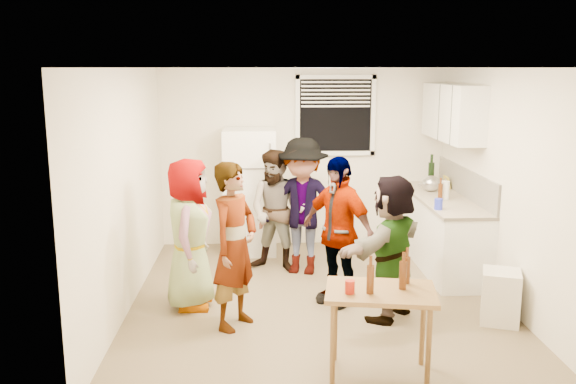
{
  "coord_description": "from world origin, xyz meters",
  "views": [
    {
      "loc": [
        -0.61,
        -6.29,
        2.5
      ],
      "look_at": [
        -0.3,
        0.32,
        1.15
      ],
      "focal_mm": 38.0,
      "sensor_mm": 36.0,
      "label": 1
    }
  ],
  "objects_px": {
    "kettle": "(431,191)",
    "guest_orange": "(389,317)",
    "beer_bottle_counter": "(440,201)",
    "beer_bottle_table": "(406,283)",
    "red_cup": "(350,293)",
    "serving_table": "(378,375)",
    "guest_back_right": "(302,272)",
    "refrigerator": "(250,191)",
    "guest_stripe": "(236,325)",
    "guest_black": "(336,302)",
    "guest_grey": "(192,306)",
    "blue_cup": "(438,209)",
    "wine_bottle": "(430,186)",
    "trash_bin": "(500,298)",
    "guest_back_left": "(278,270)"
  },
  "relations": [
    {
      "from": "kettle",
      "to": "red_cup",
      "type": "xyz_separation_m",
      "value": [
        -1.56,
        -3.25,
        -0.16
      ]
    },
    {
      "from": "beer_bottle_counter",
      "to": "beer_bottle_table",
      "type": "relative_size",
      "value": 0.94
    },
    {
      "from": "refrigerator",
      "to": "guest_stripe",
      "type": "distance_m",
      "value": 2.65
    },
    {
      "from": "blue_cup",
      "to": "red_cup",
      "type": "relative_size",
      "value": 1.21
    },
    {
      "from": "refrigerator",
      "to": "guest_grey",
      "type": "xyz_separation_m",
      "value": [
        -0.61,
        -1.98,
        -0.85
      ]
    },
    {
      "from": "guest_grey",
      "to": "guest_orange",
      "type": "height_order",
      "value": "guest_grey"
    },
    {
      "from": "guest_stripe",
      "to": "guest_back_right",
      "type": "height_order",
      "value": "guest_back_right"
    },
    {
      "from": "guest_orange",
      "to": "blue_cup",
      "type": "bearing_deg",
      "value": -177.09
    },
    {
      "from": "beer_bottle_table",
      "to": "guest_back_right",
      "type": "height_order",
      "value": "beer_bottle_table"
    },
    {
      "from": "beer_bottle_counter",
      "to": "serving_table",
      "type": "relative_size",
      "value": 0.24
    },
    {
      "from": "wine_bottle",
      "to": "guest_grey",
      "type": "xyz_separation_m",
      "value": [
        -3.11,
        -1.99,
        -0.9
      ]
    },
    {
      "from": "wine_bottle",
      "to": "guest_back_left",
      "type": "bearing_deg",
      "value": -158.53
    },
    {
      "from": "serving_table",
      "to": "guest_orange",
      "type": "distance_m",
      "value": 1.24
    },
    {
      "from": "blue_cup",
      "to": "guest_back_right",
      "type": "xyz_separation_m",
      "value": [
        -1.54,
        0.49,
        -0.9
      ]
    },
    {
      "from": "red_cup",
      "to": "guest_black",
      "type": "distance_m",
      "value": 1.84
    },
    {
      "from": "wine_bottle",
      "to": "red_cup",
      "type": "height_order",
      "value": "wine_bottle"
    },
    {
      "from": "wine_bottle",
      "to": "guest_stripe",
      "type": "distance_m",
      "value": 3.74
    },
    {
      "from": "blue_cup",
      "to": "guest_back_right",
      "type": "height_order",
      "value": "blue_cup"
    },
    {
      "from": "trash_bin",
      "to": "serving_table",
      "type": "relative_size",
      "value": 0.6
    },
    {
      "from": "wine_bottle",
      "to": "serving_table",
      "type": "xyz_separation_m",
      "value": [
        -1.4,
        -3.56,
        -0.9
      ]
    },
    {
      "from": "serving_table",
      "to": "guest_orange",
      "type": "bearing_deg",
      "value": 73.88
    },
    {
      "from": "guest_grey",
      "to": "guest_back_right",
      "type": "distance_m",
      "value": 1.64
    },
    {
      "from": "beer_bottle_counter",
      "to": "beer_bottle_table",
      "type": "distance_m",
      "value": 2.66
    },
    {
      "from": "blue_cup",
      "to": "trash_bin",
      "type": "relative_size",
      "value": 0.24
    },
    {
      "from": "blue_cup",
      "to": "kettle",
      "type": "bearing_deg",
      "value": 78.74
    },
    {
      "from": "serving_table",
      "to": "guest_back_right",
      "type": "xyz_separation_m",
      "value": [
        -0.45,
        2.63,
        0.0
      ]
    },
    {
      "from": "guest_back_left",
      "to": "guest_back_right",
      "type": "bearing_deg",
      "value": 5.64
    },
    {
      "from": "guest_grey",
      "to": "guest_stripe",
      "type": "relative_size",
      "value": 0.97
    },
    {
      "from": "kettle",
      "to": "guest_back_right",
      "type": "height_order",
      "value": "kettle"
    },
    {
      "from": "serving_table",
      "to": "guest_grey",
      "type": "bearing_deg",
      "value": 137.31
    },
    {
      "from": "refrigerator",
      "to": "guest_grey",
      "type": "relative_size",
      "value": 1.07
    },
    {
      "from": "red_cup",
      "to": "guest_back_left",
      "type": "xyz_separation_m",
      "value": [
        -0.49,
        2.78,
        -0.74
      ]
    },
    {
      "from": "red_cup",
      "to": "guest_grey",
      "type": "bearing_deg",
      "value": 131.45
    },
    {
      "from": "blue_cup",
      "to": "serving_table",
      "type": "distance_m",
      "value": 2.56
    },
    {
      "from": "serving_table",
      "to": "red_cup",
      "type": "xyz_separation_m",
      "value": [
        -0.26,
        -0.06,
        0.74
      ]
    },
    {
      "from": "kettle",
      "to": "blue_cup",
      "type": "distance_m",
      "value": 1.08
    },
    {
      "from": "beer_bottle_counter",
      "to": "beer_bottle_table",
      "type": "height_order",
      "value": "beer_bottle_counter"
    },
    {
      "from": "guest_grey",
      "to": "wine_bottle",
      "type": "bearing_deg",
      "value": -53.78
    },
    {
      "from": "kettle",
      "to": "guest_orange",
      "type": "xyz_separation_m",
      "value": [
        -0.95,
        -2.0,
        -0.9
      ]
    },
    {
      "from": "serving_table",
      "to": "red_cup",
      "type": "height_order",
      "value": "red_cup"
    },
    {
      "from": "wine_bottle",
      "to": "kettle",
      "type": "bearing_deg",
      "value": -104.83
    },
    {
      "from": "refrigerator",
      "to": "guest_orange",
      "type": "relative_size",
      "value": 1.15
    },
    {
      "from": "beer_bottle_counter",
      "to": "blue_cup",
      "type": "height_order",
      "value": "beer_bottle_counter"
    },
    {
      "from": "beer_bottle_table",
      "to": "guest_back_left",
      "type": "xyz_separation_m",
      "value": [
        -1.0,
        2.57,
        -0.74
      ]
    },
    {
      "from": "red_cup",
      "to": "guest_grey",
      "type": "relative_size",
      "value": 0.07
    },
    {
      "from": "red_cup",
      "to": "kettle",
      "type": "bearing_deg",
      "value": 64.41
    },
    {
      "from": "guest_stripe",
      "to": "guest_back_left",
      "type": "bearing_deg",
      "value": 16.8
    },
    {
      "from": "wine_bottle",
      "to": "trash_bin",
      "type": "relative_size",
      "value": 0.61
    },
    {
      "from": "kettle",
      "to": "guest_stripe",
      "type": "distance_m",
      "value": 3.42
    },
    {
      "from": "guest_black",
      "to": "guest_stripe",
      "type": "bearing_deg",
      "value": -104.32
    }
  ]
}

